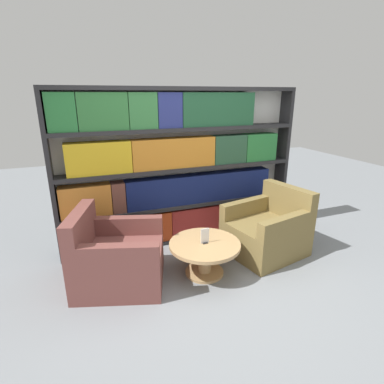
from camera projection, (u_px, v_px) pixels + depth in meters
ground_plane at (218, 283)px, 3.35m from camera, size 14.00×14.00×0.00m
bookshelf at (178, 169)px, 4.09m from camera, size 3.31×0.30×2.10m
armchair_left at (116, 259)px, 3.27m from camera, size 1.12×1.05×0.86m
armchair_right at (268, 231)px, 3.93m from camera, size 1.06×0.98×0.86m
coffee_table at (205, 252)px, 3.45m from camera, size 0.82×0.82×0.40m
table_sign at (205, 237)px, 3.39m from camera, size 0.10×0.06×0.18m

